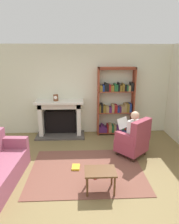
{
  "coord_description": "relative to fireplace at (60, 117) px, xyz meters",
  "views": [
    {
      "loc": [
        -0.11,
        -3.41,
        2.41
      ],
      "look_at": [
        0.1,
        1.2,
        1.05
      ],
      "focal_mm": 31.46,
      "sensor_mm": 36.0,
      "label": 1
    }
  ],
  "objects": [
    {
      "name": "scattered_books",
      "position": [
        0.79,
        -2.01,
        -0.55
      ],
      "size": [
        0.76,
        0.56,
        0.04
      ],
      "color": "gold",
      "rests_on": "area_rug"
    },
    {
      "name": "bookshelf",
      "position": [
        1.68,
        0.03,
        0.38
      ],
      "size": [
        1.1,
        0.32,
        2.06
      ],
      "color": "brown",
      "rests_on": "ground"
    },
    {
      "name": "seated_reader",
      "position": [
        1.82,
        -1.33,
        0.04
      ],
      "size": [
        0.58,
        0.59,
        1.14
      ],
      "rotation": [
        0.0,
        0.0,
        3.87
      ],
      "color": "silver",
      "rests_on": "ground"
    },
    {
      "name": "area_rug",
      "position": [
        0.74,
        -2.0,
        -0.58
      ],
      "size": [
        2.4,
        1.8,
        0.01
      ],
      "primitive_type": "cube",
      "color": "brown",
      "rests_on": "ground"
    },
    {
      "name": "fireplace",
      "position": [
        0.0,
        0.0,
        0.0
      ],
      "size": [
        1.45,
        0.64,
        1.11
      ],
      "color": "#4C4742",
      "rests_on": "ground"
    },
    {
      "name": "side_table",
      "position": [
        0.96,
        -2.67,
        -0.23
      ],
      "size": [
        0.56,
        0.39,
        0.42
      ],
      "color": "brown",
      "rests_on": "ground"
    },
    {
      "name": "back_wall",
      "position": [
        0.74,
        0.25,
        0.77
      ],
      "size": [
        5.6,
        0.1,
        2.7
      ],
      "primitive_type": "cube",
      "color": "beige",
      "rests_on": "ground"
    },
    {
      "name": "mantel_clock",
      "position": [
        -0.09,
        -0.1,
        0.62
      ],
      "size": [
        0.14,
        0.14,
        0.19
      ],
      "color": "brown",
      "rests_on": "fireplace"
    },
    {
      "name": "ground",
      "position": [
        0.74,
        -2.3,
        -0.58
      ],
      "size": [
        14.0,
        14.0,
        0.0
      ],
      "primitive_type": "plane",
      "color": "olive"
    },
    {
      "name": "armchair_reading",
      "position": [
        1.9,
        -1.42,
        -0.16
      ],
      "size": [
        0.89,
        0.89,
        0.97
      ],
      "rotation": [
        0.0,
        0.0,
        3.87
      ],
      "color": "#331E14",
      "rests_on": "ground"
    }
  ]
}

